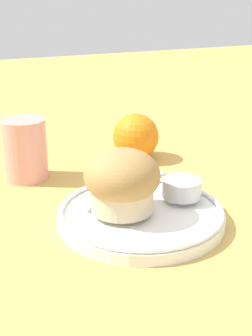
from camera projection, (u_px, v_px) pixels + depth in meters
The scene contains 8 objects.
ground_plane at pixel (132, 219), 0.59m from camera, with size 3.00×3.00×0.00m, color tan.
plate at pixel (141, 214), 0.57m from camera, with size 0.21×0.21×0.02m.
muffin at pixel (122, 181), 0.55m from camera, with size 0.09×0.09×0.08m.
cream_ramekin at pixel (182, 187), 0.60m from camera, with size 0.05×0.05×0.02m.
berry_pair at pixel (128, 187), 0.61m from camera, with size 0.03×0.02×0.02m.
butter_knife at pixel (127, 188), 0.62m from camera, with size 0.15×0.08×0.00m.
orange_fruit at pixel (136, 136), 0.78m from camera, with size 0.08×0.08×0.08m.
juice_glass at pixel (25, 149), 0.70m from camera, with size 0.07×0.07×0.09m.
Camera 1 is at (-0.23, -0.47, 0.27)m, focal length 50.00 mm.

